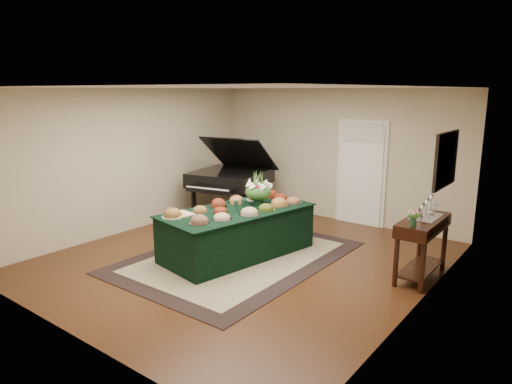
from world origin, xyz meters
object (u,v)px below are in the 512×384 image
Objects in this scene: buffet_table at (238,232)px; mahogany_sideboard at (423,232)px; floral_centerpiece at (258,189)px; grand_piano at (231,177)px.

mahogany_sideboard is (2.69, 0.87, 0.30)m from buffet_table.
grand_piano is at bearing 143.62° from floral_centerpiece.
buffet_table is 5.84× the size of floral_centerpiece.
mahogany_sideboard is (4.29, -0.84, -0.18)m from grand_piano.
floral_centerpiece is 0.24× the size of grand_piano.
mahogany_sideboard reaches higher than buffet_table.
buffet_table is 0.82m from floral_centerpiece.
grand_piano is (-1.65, 1.22, -0.18)m from floral_centerpiece.
mahogany_sideboard is (2.64, 0.38, -0.36)m from floral_centerpiece.
grand_piano is at bearing 168.94° from mahogany_sideboard.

